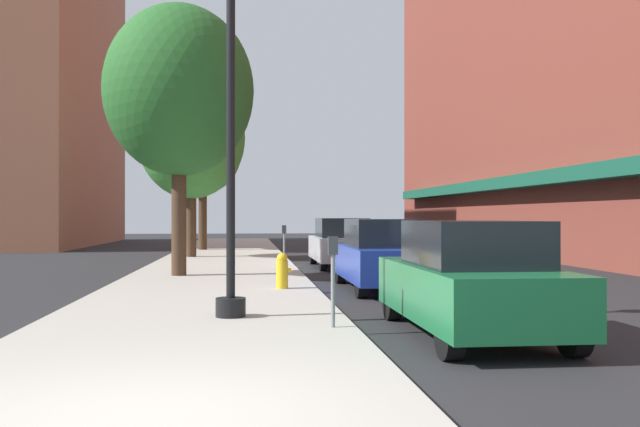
{
  "coord_description": "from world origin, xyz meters",
  "views": [
    {
      "loc": [
        0.79,
        -5.58,
        1.73
      ],
      "look_at": [
        3.05,
        15.1,
        1.81
      ],
      "focal_mm": 38.49,
      "sensor_mm": 36.0,
      "label": 1
    }
  ],
  "objects_px": {
    "fire_hydrant": "(282,270)",
    "car_green": "(470,280)",
    "lamppost": "(231,124)",
    "parking_meter_far": "(333,270)",
    "tree_near": "(191,138)",
    "car_blue": "(383,255)",
    "tree_mid": "(179,91)",
    "car_silver": "(341,243)",
    "parking_meter_near": "(284,240)",
    "tree_far": "(203,149)"
  },
  "relations": [
    {
      "from": "parking_meter_far",
      "to": "car_blue",
      "type": "relative_size",
      "value": 0.3
    },
    {
      "from": "tree_mid",
      "to": "car_silver",
      "type": "xyz_separation_m",
      "value": [
        5.0,
        3.97,
        -4.31
      ]
    },
    {
      "from": "parking_meter_near",
      "to": "car_green",
      "type": "distance_m",
      "value": 12.96
    },
    {
      "from": "lamppost",
      "to": "parking_meter_far",
      "type": "relative_size",
      "value": 4.5
    },
    {
      "from": "fire_hydrant",
      "to": "tree_near",
      "type": "xyz_separation_m",
      "value": [
        -2.95,
        12.31,
        4.32
      ]
    },
    {
      "from": "car_silver",
      "to": "parking_meter_far",
      "type": "bearing_deg",
      "value": -99.74
    },
    {
      "from": "car_green",
      "to": "car_blue",
      "type": "bearing_deg",
      "value": 91.92
    },
    {
      "from": "tree_near",
      "to": "car_blue",
      "type": "height_order",
      "value": "tree_near"
    },
    {
      "from": "lamppost",
      "to": "fire_hydrant",
      "type": "relative_size",
      "value": 7.47
    },
    {
      "from": "fire_hydrant",
      "to": "car_green",
      "type": "xyz_separation_m",
      "value": [
        2.39,
        -5.67,
        0.29
      ]
    },
    {
      "from": "parking_meter_far",
      "to": "car_silver",
      "type": "relative_size",
      "value": 0.3
    },
    {
      "from": "tree_near",
      "to": "car_silver",
      "type": "relative_size",
      "value": 1.67
    },
    {
      "from": "parking_meter_far",
      "to": "car_green",
      "type": "bearing_deg",
      "value": -8.29
    },
    {
      "from": "parking_meter_near",
      "to": "car_silver",
      "type": "relative_size",
      "value": 0.3
    },
    {
      "from": "parking_meter_near",
      "to": "car_blue",
      "type": "xyz_separation_m",
      "value": [
        1.95,
        -6.58,
        -0.14
      ]
    },
    {
      "from": "car_silver",
      "to": "parking_meter_near",
      "type": "bearing_deg",
      "value": -166.92
    },
    {
      "from": "fire_hydrant",
      "to": "parking_meter_far",
      "type": "xyz_separation_m",
      "value": [
        0.44,
        -5.39,
        0.43
      ]
    },
    {
      "from": "parking_meter_near",
      "to": "car_green",
      "type": "bearing_deg",
      "value": -81.35
    },
    {
      "from": "parking_meter_far",
      "to": "tree_mid",
      "type": "xyz_separation_m",
      "value": [
        -3.05,
        9.06,
        4.17
      ]
    },
    {
      "from": "fire_hydrant",
      "to": "car_silver",
      "type": "relative_size",
      "value": 0.18
    },
    {
      "from": "fire_hydrant",
      "to": "parking_meter_far",
      "type": "relative_size",
      "value": 0.6
    },
    {
      "from": "parking_meter_far",
      "to": "tree_mid",
      "type": "height_order",
      "value": "tree_mid"
    },
    {
      "from": "fire_hydrant",
      "to": "car_green",
      "type": "bearing_deg",
      "value": -67.12
    },
    {
      "from": "tree_mid",
      "to": "car_green",
      "type": "bearing_deg",
      "value": -61.85
    },
    {
      "from": "lamppost",
      "to": "tree_mid",
      "type": "height_order",
      "value": "tree_mid"
    },
    {
      "from": "parking_meter_near",
      "to": "parking_meter_far",
      "type": "xyz_separation_m",
      "value": [
        0.0,
        -12.53,
        0.0
      ]
    },
    {
      "from": "parking_meter_far",
      "to": "car_blue",
      "type": "bearing_deg",
      "value": 71.85
    },
    {
      "from": "car_green",
      "to": "tree_far",
      "type": "bearing_deg",
      "value": 104.36
    },
    {
      "from": "parking_meter_far",
      "to": "car_green",
      "type": "height_order",
      "value": "car_green"
    },
    {
      "from": "parking_meter_far",
      "to": "tree_near",
      "type": "relative_size",
      "value": 0.18
    },
    {
      "from": "fire_hydrant",
      "to": "parking_meter_near",
      "type": "xyz_separation_m",
      "value": [
        0.44,
        7.14,
        0.43
      ]
    },
    {
      "from": "parking_meter_near",
      "to": "tree_far",
      "type": "distance_m",
      "value": 12.12
    },
    {
      "from": "tree_mid",
      "to": "car_green",
      "type": "xyz_separation_m",
      "value": [
        5.0,
        -9.34,
        -4.31
      ]
    },
    {
      "from": "parking_meter_far",
      "to": "tree_near",
      "type": "bearing_deg",
      "value": 100.84
    },
    {
      "from": "parking_meter_near",
      "to": "parking_meter_far",
      "type": "distance_m",
      "value": 12.53
    },
    {
      "from": "lamppost",
      "to": "tree_far",
      "type": "bearing_deg",
      "value": 94.62
    },
    {
      "from": "fire_hydrant",
      "to": "car_green",
      "type": "height_order",
      "value": "car_green"
    },
    {
      "from": "lamppost",
      "to": "car_silver",
      "type": "height_order",
      "value": "lamppost"
    },
    {
      "from": "tree_near",
      "to": "car_blue",
      "type": "relative_size",
      "value": 1.67
    },
    {
      "from": "parking_meter_far",
      "to": "tree_mid",
      "type": "relative_size",
      "value": 0.18
    },
    {
      "from": "parking_meter_far",
      "to": "tree_near",
      "type": "xyz_separation_m",
      "value": [
        -3.39,
        17.7,
        3.89
      ]
    },
    {
      "from": "fire_hydrant",
      "to": "tree_far",
      "type": "height_order",
      "value": "tree_far"
    },
    {
      "from": "lamppost",
      "to": "tree_mid",
      "type": "xyz_separation_m",
      "value": [
        -1.56,
        7.86,
        1.92
      ]
    },
    {
      "from": "car_green",
      "to": "car_blue",
      "type": "relative_size",
      "value": 1.0
    },
    {
      "from": "fire_hydrant",
      "to": "tree_mid",
      "type": "bearing_deg",
      "value": 125.36
    },
    {
      "from": "tree_near",
      "to": "car_silver",
      "type": "bearing_deg",
      "value": -41.2
    },
    {
      "from": "tree_far",
      "to": "car_blue",
      "type": "bearing_deg",
      "value": -73.36
    },
    {
      "from": "parking_meter_far",
      "to": "car_silver",
      "type": "xyz_separation_m",
      "value": [
        1.95,
        13.03,
        -0.14
      ]
    },
    {
      "from": "parking_meter_near",
      "to": "car_silver",
      "type": "distance_m",
      "value": 2.02
    },
    {
      "from": "tree_mid",
      "to": "car_green",
      "type": "relative_size",
      "value": 1.71
    }
  ]
}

